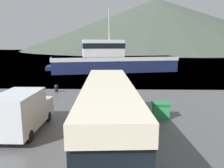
{
  "coord_description": "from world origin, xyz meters",
  "views": [
    {
      "loc": [
        -1.89,
        -3.88,
        5.42
      ],
      "look_at": [
        -2.42,
        14.65,
        2.0
      ],
      "focal_mm": 35.0,
      "sensor_mm": 36.0,
      "label": 1
    }
  ],
  "objects_px": {
    "tour_bus": "(108,110)",
    "storage_bin": "(161,110)",
    "delivery_van": "(22,111)",
    "small_boat": "(51,68)",
    "fishing_boat": "(113,60)"
  },
  "relations": [
    {
      "from": "tour_bus",
      "to": "small_boat",
      "type": "bearing_deg",
      "value": 108.12
    },
    {
      "from": "fishing_boat",
      "to": "storage_bin",
      "type": "relative_size",
      "value": 19.47
    },
    {
      "from": "storage_bin",
      "to": "small_boat",
      "type": "xyz_separation_m",
      "value": [
        -17.58,
        30.61,
        -0.21
      ]
    },
    {
      "from": "fishing_boat",
      "to": "small_boat",
      "type": "distance_m",
      "value": 14.13
    },
    {
      "from": "delivery_van",
      "to": "storage_bin",
      "type": "xyz_separation_m",
      "value": [
        9.05,
        2.97,
        -0.77
      ]
    },
    {
      "from": "tour_bus",
      "to": "storage_bin",
      "type": "relative_size",
      "value": 9.55
    },
    {
      "from": "tour_bus",
      "to": "fishing_boat",
      "type": "bearing_deg",
      "value": 87.33
    },
    {
      "from": "tour_bus",
      "to": "delivery_van",
      "type": "relative_size",
      "value": 2.24
    },
    {
      "from": "delivery_van",
      "to": "tour_bus",
      "type": "bearing_deg",
      "value": -14.6
    },
    {
      "from": "storage_bin",
      "to": "delivery_van",
      "type": "bearing_deg",
      "value": -161.8
    },
    {
      "from": "tour_bus",
      "to": "fishing_boat",
      "type": "height_order",
      "value": "fishing_boat"
    },
    {
      "from": "delivery_van",
      "to": "storage_bin",
      "type": "height_order",
      "value": "delivery_van"
    },
    {
      "from": "delivery_van",
      "to": "storage_bin",
      "type": "bearing_deg",
      "value": 18.08
    },
    {
      "from": "fishing_boat",
      "to": "tour_bus",
      "type": "bearing_deg",
      "value": -12.45
    },
    {
      "from": "tour_bus",
      "to": "delivery_van",
      "type": "xyz_separation_m",
      "value": [
        -5.35,
        1.38,
        -0.54
      ]
    }
  ]
}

